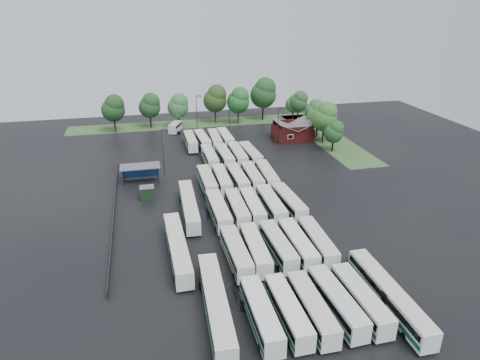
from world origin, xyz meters
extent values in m
plane|color=black|center=(0.00, 0.00, 0.00)|extent=(160.00, 160.00, 0.00)
cube|color=maroon|center=(24.00, 42.80, 1.70)|extent=(10.00, 8.00, 3.40)
cube|color=#4C4F51|center=(21.50, 42.80, 4.30)|extent=(5.07, 8.60, 2.19)
cube|color=#4C4F51|center=(26.50, 42.80, 4.30)|extent=(5.07, 8.60, 2.19)
cube|color=maroon|center=(24.00, 38.80, 3.90)|extent=(9.00, 0.20, 1.20)
cube|color=silver|center=(22.00, 38.75, 2.00)|extent=(1.60, 0.12, 1.20)
cylinder|color=#2D2D30|center=(-20.80, 20.00, 1.70)|extent=(0.16, 0.16, 3.40)
cylinder|color=#2D2D30|center=(-13.60, 20.00, 1.70)|extent=(0.16, 0.16, 3.40)
cylinder|color=#2D2D30|center=(-20.80, 23.20, 1.70)|extent=(0.16, 0.16, 3.40)
cylinder|color=#2D2D30|center=(-13.60, 23.20, 1.70)|extent=(0.16, 0.16, 3.40)
cube|color=#4C4F51|center=(-17.20, 21.60, 3.50)|extent=(8.20, 4.20, 0.15)
cube|color=navy|center=(-17.20, 23.50, 1.60)|extent=(7.60, 0.08, 2.60)
cube|color=black|center=(-16.20, 12.60, 1.25)|extent=(2.50, 2.00, 2.50)
cube|color=#4C4F51|center=(-16.20, 12.60, 2.56)|extent=(2.70, 2.20, 0.12)
cube|color=#345426|center=(2.00, 64.80, 0.01)|extent=(80.00, 10.00, 0.01)
cube|color=#345426|center=(34.00, 42.80, 0.01)|extent=(10.00, 50.00, 0.01)
cube|color=#2D2D30|center=(-22.20, 8.00, 0.60)|extent=(0.10, 50.00, 1.20)
cube|color=silver|center=(-4.37, -25.97, 1.77)|extent=(2.46, 11.66, 2.67)
cube|color=black|center=(-4.37, -25.97, 2.31)|extent=(2.52, 11.20, 0.85)
cube|color=#074E2E|center=(-4.37, -25.97, 1.18)|extent=(2.51, 11.43, 0.59)
cube|color=silver|center=(-4.37, -25.97, 3.16)|extent=(2.36, 11.31, 0.12)
cylinder|color=black|center=(-4.37, -29.70, 0.44)|extent=(2.48, 0.93, 0.93)
cylinder|color=black|center=(-4.37, -22.24, 0.44)|extent=(2.48, 0.93, 0.93)
cube|color=silver|center=(-1.10, -26.07, 1.74)|extent=(2.53, 11.44, 2.61)
cube|color=black|center=(-1.10, -26.07, 2.26)|extent=(2.58, 10.99, 0.84)
cube|color=#1A593A|center=(-1.10, -26.07, 1.16)|extent=(2.58, 11.21, 0.58)
cube|color=silver|center=(-1.10, -26.07, 3.09)|extent=(2.43, 11.10, 0.11)
cylinder|color=black|center=(-1.10, -29.72, 0.43)|extent=(2.42, 0.91, 0.91)
cylinder|color=black|center=(-1.10, -22.42, 0.43)|extent=(2.42, 0.91, 0.91)
cube|color=silver|center=(1.84, -26.31, 1.75)|extent=(2.44, 11.54, 2.64)
cube|color=black|center=(1.84, -26.31, 2.28)|extent=(2.49, 11.08, 0.85)
cube|color=#08522C|center=(1.84, -26.31, 1.17)|extent=(2.48, 11.31, 0.58)
cube|color=beige|center=(1.84, -26.31, 3.12)|extent=(2.34, 11.20, 0.12)
cylinder|color=black|center=(1.84, -30.00, 0.43)|extent=(2.45, 0.92, 0.92)
cylinder|color=black|center=(1.84, -22.62, 0.43)|extent=(2.45, 0.92, 0.92)
cube|color=silver|center=(5.13, -25.97, 1.81)|extent=(3.02, 11.98, 2.72)
cube|color=black|center=(5.13, -25.97, 2.35)|extent=(3.06, 11.51, 0.87)
cube|color=#175338|center=(5.13, -25.97, 1.21)|extent=(3.06, 11.74, 0.60)
cube|color=silver|center=(5.13, -25.97, 3.22)|extent=(2.91, 11.62, 0.12)
cylinder|color=black|center=(5.13, -29.77, 0.45)|extent=(2.52, 0.95, 0.95)
cylinder|color=black|center=(5.13, -22.17, 0.45)|extent=(2.52, 0.95, 0.95)
cube|color=silver|center=(8.20, -26.19, 1.79)|extent=(2.75, 11.85, 2.70)
cube|color=black|center=(8.20, -26.19, 2.33)|extent=(2.80, 11.38, 0.86)
cube|color=#145833|center=(8.20, -26.19, 1.20)|extent=(2.79, 11.62, 0.59)
cube|color=beige|center=(8.20, -26.19, 3.19)|extent=(2.64, 11.49, 0.12)
cylinder|color=black|center=(8.20, -29.97, 0.44)|extent=(2.51, 0.94, 0.94)
cylinder|color=black|center=(8.20, -22.42, 0.44)|extent=(2.51, 0.94, 0.94)
cube|color=silver|center=(-4.31, -12.47, 1.77)|extent=(2.61, 11.70, 2.67)
cube|color=black|center=(-4.31, -12.47, 2.31)|extent=(2.66, 11.24, 0.86)
cube|color=#195133|center=(-4.31, -12.47, 1.19)|extent=(2.66, 11.47, 0.59)
cube|color=beige|center=(-4.31, -12.47, 3.16)|extent=(2.51, 11.35, 0.12)
cylinder|color=black|center=(-4.31, -16.20, 0.44)|extent=(2.48, 0.93, 0.93)
cylinder|color=black|center=(-4.31, -8.74, 0.44)|extent=(2.48, 0.93, 0.93)
cube|color=silver|center=(-1.37, -12.27, 1.77)|extent=(2.76, 11.70, 2.67)
cube|color=black|center=(-1.37, -12.27, 2.30)|extent=(2.80, 11.24, 0.85)
cube|color=#155237|center=(-1.37, -12.27, 1.18)|extent=(2.80, 11.47, 0.59)
cube|color=beige|center=(-1.37, -12.27, 3.15)|extent=(2.65, 11.35, 0.12)
cylinder|color=black|center=(-1.37, -16.00, 0.44)|extent=(2.47, 0.93, 0.93)
cylinder|color=black|center=(-1.37, -8.55, 0.44)|extent=(2.47, 0.93, 0.93)
cube|color=silver|center=(2.15, -12.08, 1.76)|extent=(2.76, 11.65, 2.65)
cube|color=black|center=(2.15, -12.08, 2.29)|extent=(2.80, 11.18, 0.85)
cube|color=#0F472B|center=(2.15, -12.08, 1.18)|extent=(2.80, 11.42, 0.58)
cube|color=beige|center=(2.15, -12.08, 3.14)|extent=(2.65, 11.30, 0.12)
cylinder|color=black|center=(2.15, -15.79, 0.43)|extent=(2.46, 0.93, 0.93)
cylinder|color=black|center=(2.15, -8.38, 0.43)|extent=(2.46, 0.93, 0.93)
cube|color=silver|center=(5.14, -12.43, 1.81)|extent=(2.51, 11.88, 2.72)
cube|color=black|center=(5.14, -12.43, 2.35)|extent=(2.56, 11.41, 0.87)
cube|color=#0F462C|center=(5.14, -12.43, 1.21)|extent=(2.56, 11.64, 0.60)
cube|color=silver|center=(5.14, -12.43, 3.22)|extent=(2.41, 11.52, 0.12)
cylinder|color=black|center=(5.14, -16.23, 0.45)|extent=(2.52, 0.95, 0.95)
cylinder|color=black|center=(5.14, -8.63, 0.45)|extent=(2.52, 0.95, 0.95)
cube|color=silver|center=(8.27, -12.44, 1.78)|extent=(2.77, 11.77, 2.68)
cube|color=black|center=(8.27, -12.44, 2.32)|extent=(2.81, 11.30, 0.86)
cube|color=#09582D|center=(8.27, -12.44, 1.19)|extent=(2.81, 11.54, 0.59)
cube|color=beige|center=(8.27, -12.44, 3.17)|extent=(2.66, 11.42, 0.12)
cylinder|color=black|center=(8.27, -16.19, 0.44)|extent=(2.49, 0.94, 0.94)
cylinder|color=black|center=(8.27, -8.70, 0.44)|extent=(2.49, 0.94, 0.94)
cube|color=silver|center=(-4.37, 0.98, 1.84)|extent=(2.61, 12.09, 2.77)
cube|color=black|center=(-4.37, 0.98, 2.39)|extent=(2.67, 11.61, 0.89)
cube|color=#10472B|center=(-4.37, 0.98, 1.23)|extent=(2.66, 11.85, 0.61)
cube|color=beige|center=(-4.37, 0.98, 3.27)|extent=(2.51, 11.73, 0.12)
cylinder|color=black|center=(-4.37, -2.88, 0.45)|extent=(2.57, 0.97, 0.97)
cylinder|color=black|center=(-4.37, 4.85, 0.45)|extent=(2.57, 0.97, 0.97)
cube|color=silver|center=(-1.03, 1.39, 1.76)|extent=(2.59, 11.61, 2.65)
cube|color=black|center=(-1.03, 1.39, 2.29)|extent=(2.64, 11.15, 0.85)
cube|color=#114A2D|center=(-1.03, 1.39, 1.18)|extent=(2.64, 11.38, 0.58)
cube|color=beige|center=(-1.03, 1.39, 3.14)|extent=(2.49, 11.27, 0.12)
cylinder|color=black|center=(-1.03, -2.31, 0.43)|extent=(2.46, 0.93, 0.93)
cylinder|color=black|center=(-1.03, 5.10, 0.43)|extent=(2.46, 0.93, 0.93)
cube|color=silver|center=(1.82, 1.42, 1.74)|extent=(2.67, 11.49, 2.62)
cube|color=black|center=(1.82, 1.42, 2.26)|extent=(2.72, 11.03, 0.84)
cube|color=#105936|center=(1.82, 1.42, 1.16)|extent=(2.71, 11.26, 0.58)
cube|color=silver|center=(1.82, 1.42, 3.10)|extent=(2.57, 11.14, 0.11)
cylinder|color=black|center=(1.82, -2.24, 0.43)|extent=(2.43, 0.91, 0.91)
cylinder|color=black|center=(1.82, 5.08, 0.43)|extent=(2.43, 0.91, 0.91)
cube|color=silver|center=(5.17, 1.24, 1.83)|extent=(2.61, 12.04, 2.75)
cube|color=black|center=(5.17, 1.24, 2.38)|extent=(2.67, 11.56, 0.88)
cube|color=#184C30|center=(5.17, 1.24, 1.22)|extent=(2.66, 11.80, 0.61)
cube|color=silver|center=(5.17, 1.24, 3.25)|extent=(2.51, 11.68, 0.12)
cylinder|color=black|center=(5.17, -2.61, 0.45)|extent=(2.55, 0.96, 0.96)
cylinder|color=black|center=(5.17, 5.08, 0.45)|extent=(2.55, 0.96, 0.96)
cube|color=silver|center=(8.57, 1.49, 1.82)|extent=(3.10, 12.09, 2.74)
cube|color=black|center=(8.57, 1.49, 2.37)|extent=(3.14, 11.61, 0.88)
cube|color=#0F5433|center=(8.57, 1.49, 1.22)|extent=(3.14, 11.85, 0.60)
cube|color=beige|center=(8.57, 1.49, 3.24)|extent=(2.98, 11.72, 0.12)
cylinder|color=black|center=(8.57, -2.34, 0.45)|extent=(2.54, 0.96, 0.96)
cylinder|color=black|center=(8.57, 5.32, 0.45)|extent=(2.54, 0.96, 0.96)
cube|color=silver|center=(-4.24, 14.67, 1.78)|extent=(2.56, 11.75, 2.69)
cube|color=black|center=(-4.24, 14.67, 2.32)|extent=(2.61, 11.29, 0.86)
cube|color=#07562B|center=(-4.24, 14.67, 1.19)|extent=(2.60, 11.52, 0.59)
cube|color=#C3B499|center=(-4.24, 14.67, 3.18)|extent=(2.46, 11.40, 0.12)
cylinder|color=black|center=(-4.24, 10.92, 0.44)|extent=(2.49, 0.94, 0.94)
cylinder|color=black|center=(-4.24, 18.42, 0.44)|extent=(2.49, 0.94, 0.94)
cube|color=silver|center=(-1.16, 14.70, 1.75)|extent=(2.56, 11.51, 2.63)
cube|color=black|center=(-1.16, 14.70, 2.27)|extent=(2.61, 11.05, 0.84)
cube|color=#11512F|center=(-1.16, 14.70, 1.17)|extent=(2.61, 11.28, 0.58)
cube|color=silver|center=(-1.16, 14.70, 3.11)|extent=(2.46, 11.16, 0.11)
cylinder|color=black|center=(-1.16, 11.03, 0.43)|extent=(2.44, 0.92, 0.92)
cylinder|color=black|center=(-1.16, 18.38, 0.43)|extent=(2.44, 0.92, 0.92)
cube|color=silver|center=(2.07, 14.54, 1.76)|extent=(2.58, 11.62, 2.66)
cube|color=black|center=(2.07, 14.54, 2.29)|extent=(2.63, 11.16, 0.85)
cube|color=#104F2D|center=(2.07, 14.54, 1.18)|extent=(2.63, 11.39, 0.58)
cube|color=beige|center=(2.07, 14.54, 3.14)|extent=(2.48, 11.27, 0.12)
cylinder|color=black|center=(2.07, 10.84, 0.43)|extent=(2.46, 0.93, 0.93)
cylinder|color=black|center=(2.07, 18.25, 0.43)|extent=(2.46, 0.93, 0.93)
cube|color=silver|center=(5.23, 14.66, 1.78)|extent=(2.62, 11.71, 2.67)
cube|color=black|center=(5.23, 14.66, 2.31)|extent=(2.67, 11.24, 0.86)
cube|color=#0E522F|center=(5.23, 14.66, 1.19)|extent=(2.67, 11.48, 0.59)
cube|color=beige|center=(5.23, 14.66, 3.16)|extent=(2.52, 11.36, 0.12)
cylinder|color=black|center=(5.23, 10.92, 0.44)|extent=(2.48, 0.93, 0.93)
cylinder|color=black|center=(5.23, 18.39, 0.44)|extent=(2.48, 0.93, 0.93)
cube|color=silver|center=(8.31, 14.49, 1.83)|extent=(3.06, 12.14, 2.76)
cube|color=black|center=(8.31, 14.49, 2.38)|extent=(3.09, 11.66, 0.88)
cube|color=#0F492A|center=(8.31, 14.49, 1.22)|extent=(3.09, 11.90, 0.61)
cube|color=#BEB396|center=(8.31, 14.49, 3.26)|extent=(2.94, 11.77, 0.12)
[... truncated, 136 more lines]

